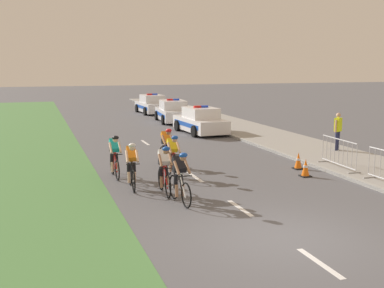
{
  "coord_description": "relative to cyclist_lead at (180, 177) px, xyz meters",
  "views": [
    {
      "loc": [
        -5.33,
        -9.66,
        3.95
      ],
      "look_at": [
        0.05,
        6.94,
        1.1
      ],
      "focal_mm": 46.2,
      "sensor_mm": 36.0,
      "label": 1
    }
  ],
  "objects": [
    {
      "name": "ground_plane",
      "position": [
        1.45,
        -3.42,
        -0.79
      ],
      "size": [
        160.0,
        160.0,
        0.0
      ],
      "primitive_type": "plane",
      "color": "#56565B"
    },
    {
      "name": "sidewalk_slab",
      "position": [
        8.12,
        10.58,
        -0.73
      ],
      "size": [
        3.71,
        60.0,
        0.12
      ],
      "primitive_type": "cube",
      "color": "gray",
      "rests_on": "ground"
    },
    {
      "name": "kerb_edge",
      "position": [
        6.35,
        10.58,
        -0.72
      ],
      "size": [
        0.16,
        60.0,
        0.13
      ],
      "primitive_type": "cube",
      "color": "#9E9E99",
      "rests_on": "ground"
    },
    {
      "name": "grass_verge",
      "position": [
        -5.25,
        10.58,
        -0.78
      ],
      "size": [
        7.0,
        60.0,
        0.01
      ],
      "primitive_type": "cube",
      "color": "#4C7F42",
      "rests_on": "ground"
    },
    {
      "name": "lane_markings_centre",
      "position": [
        1.45,
        3.05,
        -0.78
      ],
      "size": [
        0.14,
        17.6,
        0.01
      ],
      "color": "white",
      "rests_on": "ground"
    },
    {
      "name": "cyclist_lead",
      "position": [
        0.0,
        0.0,
        0.0
      ],
      "size": [
        0.44,
        1.72,
        1.56
      ],
      "color": "black",
      "rests_on": "ground"
    },
    {
      "name": "cyclist_second",
      "position": [
        -0.15,
        1.15,
        0.0
      ],
      "size": [
        0.42,
        1.72,
        1.56
      ],
      "color": "black",
      "rests_on": "ground"
    },
    {
      "name": "cyclist_third",
      "position": [
        -0.98,
        2.06,
        0.0
      ],
      "size": [
        0.44,
        1.72,
        1.56
      ],
      "color": "black",
      "rests_on": "ground"
    },
    {
      "name": "cyclist_fourth",
      "position": [
        0.69,
        3.2,
        0.0
      ],
      "size": [
        0.42,
        1.72,
        1.56
      ],
      "color": "black",
      "rests_on": "ground"
    },
    {
      "name": "cyclist_fifth",
      "position": [
        -1.24,
        3.83,
        0.0
      ],
      "size": [
        0.42,
        1.72,
        1.56
      ],
      "color": "black",
      "rests_on": "ground"
    },
    {
      "name": "cyclist_sixth",
      "position": [
        0.95,
        5.01,
        0.0
      ],
      "size": [
        0.43,
        1.72,
        1.56
      ],
      "color": "black",
      "rests_on": "ground"
    },
    {
      "name": "police_car_nearest",
      "position": [
        5.22,
        13.47,
        -0.11
      ],
      "size": [
        2.21,
        4.5,
        1.59
      ],
      "color": "white",
      "rests_on": "ground"
    },
    {
      "name": "police_car_second",
      "position": [
        5.22,
        19.24,
        -0.11
      ],
      "size": [
        2.27,
        4.53,
        1.59
      ],
      "color": "silver",
      "rests_on": "ground"
    },
    {
      "name": "police_car_third",
      "position": [
        5.22,
        25.4,
        -0.11
      ],
      "size": [
        2.12,
        4.46,
        1.59
      ],
      "color": "silver",
      "rests_on": "ground"
    },
    {
      "name": "crowd_barrier_middle",
      "position": [
        6.89,
        2.43,
        -0.14
      ],
      "size": [
        0.61,
        2.32,
        1.07
      ],
      "color": "#B7BABF",
      "rests_on": "sidewalk_slab"
    },
    {
      "name": "traffic_cone_near",
      "position": [
        5.6,
        3.11,
        -0.48
      ],
      "size": [
        0.36,
        0.36,
        0.64
      ],
      "color": "black",
      "rests_on": "ground"
    },
    {
      "name": "traffic_cone_mid",
      "position": [
        5.19,
        1.89,
        -0.48
      ],
      "size": [
        0.36,
        0.36,
        0.64
      ],
      "color": "black",
      "rests_on": "ground"
    },
    {
      "name": "spectator_closest",
      "position": [
        9.0,
        5.61,
        0.3
      ],
      "size": [
        0.49,
        0.37,
        1.68
      ],
      "color": "#23284C",
      "rests_on": "sidewalk_slab"
    }
  ]
}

